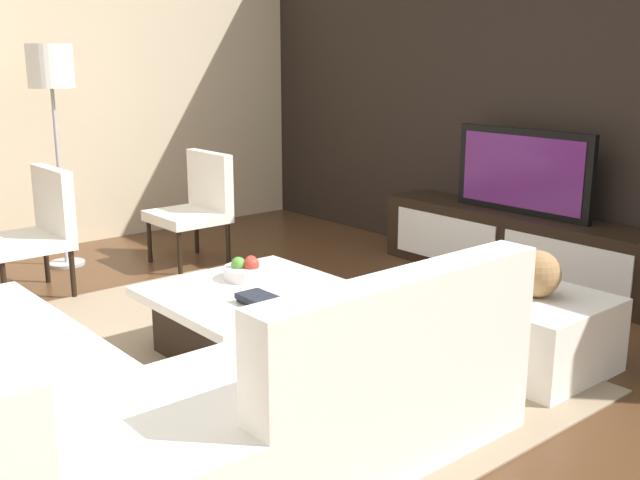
# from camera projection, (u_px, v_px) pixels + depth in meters

# --- Properties ---
(ground_plane) EXTENTS (14.00, 14.00, 0.00)m
(ground_plane) POSITION_uv_depth(u_px,v_px,m) (249.00, 364.00, 4.08)
(ground_plane) COLOR #4C301C
(feature_wall_back) EXTENTS (6.40, 0.12, 2.80)m
(feature_wall_back) POSITION_uv_depth(u_px,v_px,m) (553.00, 85.00, 5.43)
(feature_wall_back) COLOR black
(feature_wall_back) RESTS_ON ground
(side_wall_left) EXTENTS (0.12, 5.20, 2.80)m
(side_wall_left) POSITION_uv_depth(u_px,v_px,m) (41.00, 81.00, 6.23)
(side_wall_left) COLOR beige
(side_wall_left) RESTS_ON ground
(area_rug) EXTENTS (3.23, 2.49, 0.01)m
(area_rug) POSITION_uv_depth(u_px,v_px,m) (239.00, 358.00, 4.15)
(area_rug) COLOR gray
(area_rug) RESTS_ON ground
(media_console) EXTENTS (2.25, 0.44, 0.50)m
(media_console) POSITION_uv_depth(u_px,v_px,m) (518.00, 247.00, 5.52)
(media_console) COLOR black
(media_console) RESTS_ON ground
(television) EXTENTS (1.11, 0.06, 0.61)m
(television) POSITION_uv_depth(u_px,v_px,m) (523.00, 172.00, 5.39)
(television) COLOR black
(television) RESTS_ON media_console
(sectional_couch) EXTENTS (2.35, 2.26, 0.83)m
(sectional_couch) POSITION_uv_depth(u_px,v_px,m) (136.00, 395.00, 3.07)
(sectional_couch) COLOR white
(sectional_couch) RESTS_ON ground
(coffee_table) EXTENTS (0.97, 1.02, 0.38)m
(coffee_table) POSITION_uv_depth(u_px,v_px,m) (253.00, 320.00, 4.17)
(coffee_table) COLOR black
(coffee_table) RESTS_ON ground
(accent_chair_near) EXTENTS (0.55, 0.53, 0.87)m
(accent_chair_near) POSITION_uv_depth(u_px,v_px,m) (37.00, 225.00, 5.15)
(accent_chair_near) COLOR black
(accent_chair_near) RESTS_ON ground
(floor_lamp) EXTENTS (0.34, 0.34, 1.69)m
(floor_lamp) POSITION_uv_depth(u_px,v_px,m) (51.00, 79.00, 5.62)
(floor_lamp) COLOR #A5A5AA
(floor_lamp) RESTS_ON ground
(ottoman) EXTENTS (0.70, 0.70, 0.40)m
(ottoman) POSITION_uv_depth(u_px,v_px,m) (533.00, 332.00, 3.98)
(ottoman) COLOR white
(ottoman) RESTS_ON ground
(fruit_bowl) EXTENTS (0.28, 0.28, 0.13)m
(fruit_bowl) POSITION_uv_depth(u_px,v_px,m) (248.00, 270.00, 4.31)
(fruit_bowl) COLOR silver
(fruit_bowl) RESTS_ON coffee_table
(accent_chair_far) EXTENTS (0.55, 0.51, 0.87)m
(accent_chair_far) POSITION_uv_depth(u_px,v_px,m) (197.00, 201.00, 5.96)
(accent_chair_far) COLOR black
(accent_chair_far) RESTS_ON ground
(decorative_ball) EXTENTS (0.25, 0.25, 0.25)m
(decorative_ball) POSITION_uv_depth(u_px,v_px,m) (537.00, 274.00, 3.91)
(decorative_ball) COLOR #997247
(decorative_ball) RESTS_ON ottoman
(book_stack) EXTENTS (0.22, 0.15, 0.05)m
(book_stack) POSITION_uv_depth(u_px,v_px,m) (258.00, 299.00, 3.87)
(book_stack) COLOR #1E232D
(book_stack) RESTS_ON coffee_table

